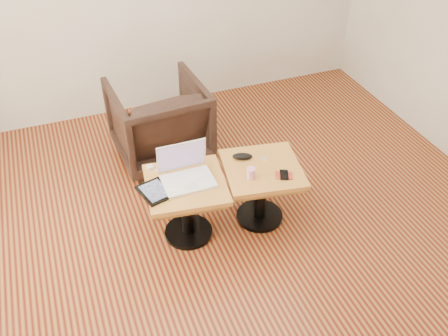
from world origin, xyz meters
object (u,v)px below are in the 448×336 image
object	(u,v)px
armchair	(159,121)
striped_cup	(251,173)
side_table_left	(186,196)
side_table_right	(262,180)
laptop	(186,173)

from	to	relation	value
armchair	striped_cup	bearing A→B (deg)	103.75
side_table_left	striped_cup	bearing A→B (deg)	-6.43
side_table_right	armchair	bearing A→B (deg)	124.27
laptop	side_table_left	bearing A→B (deg)	-115.00
side_table_left	striped_cup	xyz separation A→B (m)	(0.46, -0.11, 0.17)
striped_cup	armchair	world-z (taller)	armchair
side_table_right	laptop	size ratio (longest dim) A/B	1.78
laptop	armchair	xyz separation A→B (m)	(0.06, 1.04, -0.20)
laptop	striped_cup	bearing A→B (deg)	-19.08
side_table_left	laptop	xyz separation A→B (m)	(0.02, 0.04, 0.18)
armchair	laptop	bearing A→B (deg)	82.68
armchair	side_table_left	bearing A→B (deg)	81.88
side_table_right	laptop	xyz separation A→B (m)	(-0.57, 0.07, 0.18)
side_table_left	side_table_right	world-z (taller)	same
side_table_left	striped_cup	distance (m)	0.50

